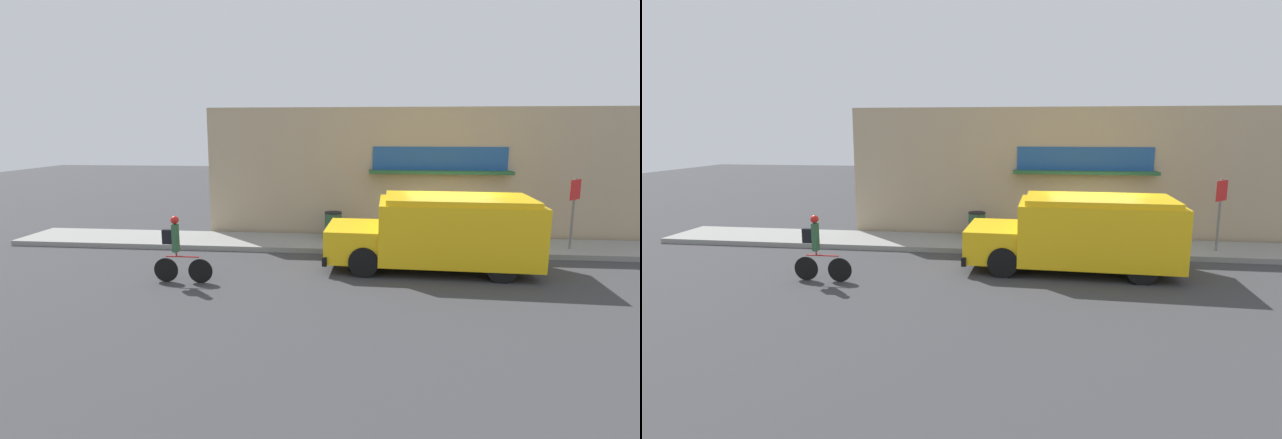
# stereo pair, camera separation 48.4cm
# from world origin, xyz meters

# --- Properties ---
(ground_plane) EXTENTS (70.00, 70.00, 0.00)m
(ground_plane) POSITION_xyz_m (0.00, 0.00, 0.00)
(ground_plane) COLOR #38383A
(sidewalk) EXTENTS (28.00, 2.19, 0.16)m
(sidewalk) POSITION_xyz_m (0.00, 1.09, 0.08)
(sidewalk) COLOR gray
(sidewalk) RESTS_ON ground_plane
(storefront) EXTENTS (16.06, 0.74, 4.47)m
(storefront) POSITION_xyz_m (-0.00, 2.39, 2.24)
(storefront) COLOR tan
(storefront) RESTS_ON ground_plane
(school_bus) EXTENTS (5.59, 2.89, 2.00)m
(school_bus) POSITION_xyz_m (-0.45, -1.31, 1.04)
(school_bus) COLOR yellow
(school_bus) RESTS_ON ground_plane
(cyclist) EXTENTS (1.49, 0.20, 1.67)m
(cyclist) POSITION_xyz_m (-7.04, -3.22, 0.82)
(cyclist) COLOR black
(cyclist) RESTS_ON ground_plane
(stop_sign_post) EXTENTS (0.45, 0.45, 2.17)m
(stop_sign_post) POSITION_xyz_m (3.69, 0.75, 1.61)
(stop_sign_post) COLOR slate
(stop_sign_post) RESTS_ON sidewalk
(trash_bin) EXTENTS (0.57, 0.57, 0.88)m
(trash_bin) POSITION_xyz_m (-3.58, 1.52, 0.60)
(trash_bin) COLOR #2D5138
(trash_bin) RESTS_ON sidewalk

